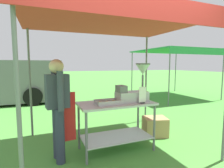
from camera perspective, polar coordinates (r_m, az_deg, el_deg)
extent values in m
plane|color=#478E38|center=(8.12, -14.22, -4.89)|extent=(70.00, 70.00, 0.00)
cylinder|color=slate|center=(1.91, -27.64, -6.50)|extent=(0.04, 0.04, 2.26)
cylinder|color=slate|center=(4.14, -24.62, 0.11)|extent=(0.04, 0.04, 2.26)
cylinder|color=slate|center=(4.92, 10.77, 1.42)|extent=(0.04, 0.04, 2.26)
cube|color=red|center=(3.32, 0.34, 19.36)|extent=(3.05, 2.46, 0.05)
cube|color=red|center=(2.24, 13.22, 22.16)|extent=(3.05, 0.02, 0.24)
cube|color=#B7B7BC|center=(3.17, 1.36, -6.22)|extent=(1.32, 0.66, 0.04)
cube|color=#B7B7BC|center=(3.35, 1.33, -16.42)|extent=(1.22, 0.61, 0.02)
cylinder|color=slate|center=(2.86, -8.13, -16.80)|extent=(0.04, 0.04, 0.83)
cylinder|color=slate|center=(3.34, 13.30, -13.45)|extent=(0.04, 0.04, 0.83)
cylinder|color=slate|center=(3.37, -10.49, -13.20)|extent=(0.04, 0.04, 0.83)
cylinder|color=slate|center=(3.79, 8.29, -10.97)|extent=(0.04, 0.04, 0.83)
cube|color=#B7B7BC|center=(3.04, -1.10, -6.27)|extent=(0.44, 0.26, 0.01)
cube|color=#B7B7BC|center=(2.92, -0.22, -6.07)|extent=(0.44, 0.01, 0.06)
cube|color=#B7B7BC|center=(3.15, -1.93, -5.17)|extent=(0.44, 0.01, 0.06)
cube|color=#B7B7BC|center=(2.97, -5.02, -5.90)|extent=(0.01, 0.26, 0.06)
cube|color=#B7B7BC|center=(3.12, 2.62, -5.30)|extent=(0.01, 0.26, 0.06)
torus|color=#EAB251|center=(2.97, -4.15, -6.26)|extent=(0.10, 0.10, 0.02)
torus|color=#EAB251|center=(3.15, 0.63, -5.53)|extent=(0.08, 0.08, 0.02)
torus|color=#EAB251|center=(2.91, -3.74, -6.52)|extent=(0.08, 0.08, 0.02)
torus|color=#EAB251|center=(3.11, -0.36, -5.70)|extent=(0.08, 0.08, 0.02)
torus|color=#EAB251|center=(3.08, -3.82, -5.83)|extent=(0.09, 0.09, 0.02)
torus|color=#EAB251|center=(3.08, 1.62, -5.81)|extent=(0.09, 0.09, 0.02)
torus|color=#EAB251|center=(3.06, -2.34, -5.87)|extent=(0.08, 0.08, 0.02)
torus|color=#EAB251|center=(3.04, 0.49, -5.98)|extent=(0.07, 0.07, 0.02)
torus|color=#EAB251|center=(2.96, -1.27, -6.31)|extent=(0.09, 0.09, 0.02)
torus|color=#EAB251|center=(3.01, 1.86, -6.07)|extent=(0.10, 0.10, 0.02)
torus|color=#EAB251|center=(3.11, -1.53, -5.69)|extent=(0.07, 0.07, 0.02)
torus|color=#EAB251|center=(2.97, -2.63, -6.25)|extent=(0.08, 0.08, 0.02)
torus|color=#EAB251|center=(3.02, 2.39, -5.70)|extent=(0.08, 0.08, 0.02)
cube|color=#B7B7BC|center=(3.25, 6.32, -3.99)|extent=(0.56, 0.28, 0.18)
cube|color=slate|center=(3.14, 2.97, -1.56)|extent=(0.14, 0.22, 0.12)
cylinder|color=slate|center=(3.33, 9.71, 0.34)|extent=(0.04, 0.04, 0.30)
cone|color=#B7B7BC|center=(3.31, 9.78, 4.51)|extent=(0.25, 0.25, 0.19)
cylinder|color=slate|center=(3.31, 9.82, 6.32)|extent=(0.26, 0.26, 0.02)
cube|color=black|center=(3.14, 9.63, -5.92)|extent=(0.08, 0.05, 0.02)
cube|color=white|center=(3.12, 9.67, -3.34)|extent=(0.13, 0.03, 0.27)
cylinder|color=#2D3347|center=(3.16, -17.03, -14.42)|extent=(0.14, 0.14, 0.86)
cylinder|color=#2D3347|center=(2.98, -16.19, -15.70)|extent=(0.14, 0.14, 0.86)
cube|color=#383D4C|center=(2.89, -17.04, -2.18)|extent=(0.36, 0.26, 0.52)
cube|color=red|center=(3.01, -14.51, -10.18)|extent=(0.32, 0.06, 0.80)
cylinder|color=#383D4C|center=(3.10, -17.92, -1.17)|extent=(0.10, 0.10, 0.58)
cylinder|color=#383D4C|center=(2.68, -16.06, -2.24)|extent=(0.10, 0.10, 0.58)
sphere|color=#DBB28E|center=(2.87, -17.28, 5.37)|extent=(0.22, 0.22, 0.22)
cube|color=tan|center=(4.09, 13.51, -13.00)|extent=(0.57, 0.51, 0.39)
cube|color=#1E2833|center=(8.17, -20.59, 4.10)|extent=(0.13, 1.62, 0.70)
cylinder|color=black|center=(9.18, -23.22, -1.78)|extent=(0.68, 0.25, 0.68)
cylinder|color=black|center=(7.34, -23.81, -3.68)|extent=(0.68, 0.25, 0.68)
cylinder|color=slate|center=(6.97, 17.74, 2.16)|extent=(0.04, 0.04, 2.15)
cylinder|color=slate|center=(9.06, 31.77, 2.38)|extent=(0.04, 0.04, 2.15)
cylinder|color=slate|center=(9.38, 6.36, 3.36)|extent=(0.04, 0.04, 2.15)
cylinder|color=slate|center=(11.02, 19.54, 3.45)|extent=(0.04, 0.04, 2.15)
cube|color=#2D934C|center=(9.01, 19.09, 9.97)|extent=(3.05, 3.10, 0.05)
cube|color=#2D934C|center=(7.90, 26.49, 9.27)|extent=(3.05, 0.02, 0.24)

